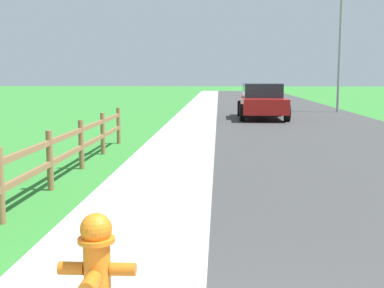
# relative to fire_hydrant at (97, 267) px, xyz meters

# --- Properties ---
(ground_plane) EXTENTS (120.00, 120.00, 0.00)m
(ground_plane) POSITION_rel_fire_hydrant_xyz_m (0.84, 23.30, -0.46)
(ground_plane) COLOR #317D2F
(road_asphalt) EXTENTS (7.00, 66.00, 0.01)m
(road_asphalt) POSITION_rel_fire_hydrant_xyz_m (4.34, 25.30, -0.46)
(road_asphalt) COLOR #3B3B3B
(road_asphalt) RESTS_ON ground
(curb_concrete) EXTENTS (6.00, 66.00, 0.01)m
(curb_concrete) POSITION_rel_fire_hydrant_xyz_m (-2.16, 25.30, -0.46)
(curb_concrete) COLOR #A6AFA7
(curb_concrete) RESTS_ON ground
(grass_verge) EXTENTS (5.00, 66.00, 0.00)m
(grass_verge) POSITION_rel_fire_hydrant_xyz_m (-3.66, 25.30, -0.46)
(grass_verge) COLOR #317D2F
(grass_verge) RESTS_ON ground
(fire_hydrant) EXTENTS (0.61, 0.50, 0.89)m
(fire_hydrant) POSITION_rel_fire_hydrant_xyz_m (0.00, 0.00, 0.00)
(fire_hydrant) COLOR orange
(fire_hydrant) RESTS_ON ground
(rail_fence) EXTENTS (0.11, 11.94, 1.02)m
(rail_fence) POSITION_rel_fire_hydrant_xyz_m (-1.89, 4.55, 0.13)
(rail_fence) COLOR olive
(rail_fence) RESTS_ON ground
(parked_suv_red) EXTENTS (2.10, 4.52, 1.56)m
(parked_suv_red) POSITION_rel_fire_hydrant_xyz_m (2.87, 19.17, 0.33)
(parked_suv_red) COLOR maroon
(parked_suv_red) RESTS_ON ground
(street_lamp) EXTENTS (1.17, 0.20, 6.90)m
(street_lamp) POSITION_rel_fire_hydrant_xyz_m (7.26, 23.37, 3.60)
(street_lamp) COLOR gray
(street_lamp) RESTS_ON ground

